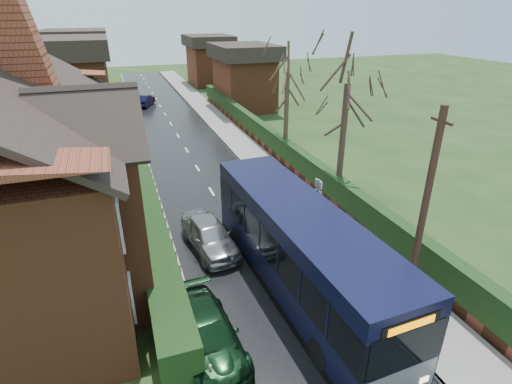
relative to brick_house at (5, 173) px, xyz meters
name	(u,v)px	position (x,y,z in m)	size (l,w,h in m)	color
ground	(275,298)	(8.73, -4.78, -4.38)	(140.00, 140.00, 0.00)	#374D21
road	(212,192)	(8.73, 5.22, -4.37)	(6.00, 100.00, 0.02)	black
pavement	(279,181)	(12.98, 5.22, -4.31)	(2.50, 100.00, 0.14)	slate
kerb_right	(260,184)	(11.78, 5.22, -4.31)	(0.12, 100.00, 0.14)	gray
kerb_left	(159,199)	(5.68, 5.22, -4.33)	(0.12, 100.00, 0.10)	gray
front_hedge	(151,232)	(4.83, 0.22, -3.58)	(1.20, 16.00, 1.60)	black
picket_fence	(169,236)	(5.58, 0.22, -3.93)	(0.10, 16.00, 0.90)	gray
right_wall_hedge	(302,164)	(14.53, 5.22, -3.36)	(0.60, 50.00, 1.80)	brown
brick_house	(5,173)	(0.00, 0.00, 0.00)	(9.30, 14.60, 10.30)	brown
bus	(300,251)	(9.78, -4.51, -2.70)	(3.07, 11.24, 3.38)	black
car_silver	(209,235)	(7.23, -0.68, -3.67)	(1.67, 4.14, 1.41)	#ADADB2
car_green	(208,334)	(5.83, -6.33, -3.76)	(1.74, 4.27, 1.24)	black
car_distant	(145,100)	(7.22, 29.75, -3.76)	(1.30, 3.74, 1.23)	black
bus_stop_sign	(317,201)	(11.93, -1.67, -2.33)	(0.12, 0.47, 3.10)	slate
telegraph_pole	(424,208)	(13.53, -6.20, -0.77)	(0.24, 0.92, 7.13)	#311D16
tree_right_near	(349,74)	(14.73, 1.22, 2.59)	(4.32, 4.32, 9.33)	#35271F
tree_right_far	(288,69)	(14.73, 8.38, 1.91)	(4.36, 4.36, 8.42)	#3B3023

